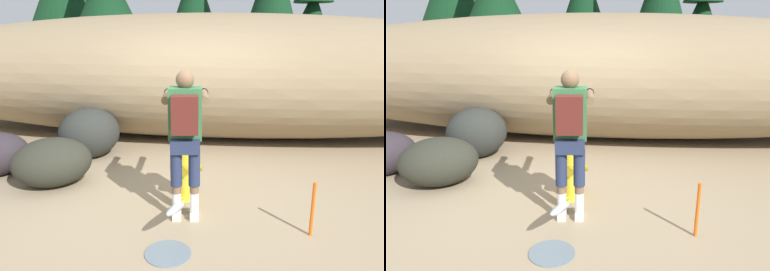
{
  "view_description": "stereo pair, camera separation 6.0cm",
  "coord_description": "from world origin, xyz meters",
  "views": [
    {
      "loc": [
        0.7,
        -4.33,
        2.1
      ],
      "look_at": [
        0.11,
        0.34,
        0.75
      ],
      "focal_mm": 34.62,
      "sensor_mm": 36.0,
      "label": 1
    },
    {
      "loc": [
        0.76,
        -4.32,
        2.1
      ],
      "look_at": [
        0.11,
        0.34,
        0.75
      ],
      "focal_mm": 34.62,
      "sensor_mm": 36.0,
      "label": 2
    }
  ],
  "objects": [
    {
      "name": "ground_plane",
      "position": [
        0.0,
        0.0,
        -0.02
      ],
      "size": [
        56.0,
        56.0,
        0.04
      ],
      "primitive_type": "cube",
      "color": "#998466"
    },
    {
      "name": "fire_hydrant",
      "position": [
        0.07,
        0.03,
        0.37
      ],
      "size": [
        0.41,
        0.36,
        0.8
      ],
      "color": "yellow",
      "rests_on": "ground_plane"
    },
    {
      "name": "hydrant_water_jet",
      "position": [
        0.07,
        -0.78,
        0.18
      ],
      "size": [
        0.46,
        1.36,
        0.5
      ],
      "color": "silver",
      "rests_on": "ground_plane"
    },
    {
      "name": "boulder_large",
      "position": [
        -1.83,
        0.2,
        0.34
      ],
      "size": [
        1.35,
        1.27,
        0.67
      ],
      "primitive_type": "ellipsoid",
      "rotation": [
        0.0,
        0.0,
        3.66
      ],
      "color": "#2B2C23",
      "rests_on": "ground_plane"
    },
    {
      "name": "boulder_small",
      "position": [
        -1.77,
        1.41,
        0.42
      ],
      "size": [
        1.34,
        1.34,
        0.85
      ],
      "primitive_type": "ellipsoid",
      "rotation": [
        0.0,
        0.0,
        3.94
      ],
      "color": "#282B27",
      "rests_on": "ground_plane"
    },
    {
      "name": "utility_worker",
      "position": [
        0.13,
        -0.47,
        1.07
      ],
      "size": [
        0.61,
        1.01,
        1.69
      ],
      "rotation": [
        0.0,
        0.0,
        1.69
      ],
      "color": "beige",
      "rests_on": "ground_plane"
    },
    {
      "name": "survey_stake",
      "position": [
        1.5,
        -0.72,
        0.3
      ],
      "size": [
        0.04,
        0.04,
        0.6
      ],
      "primitive_type": "cylinder",
      "color": "#E55914",
      "rests_on": "ground_plane"
    },
    {
      "name": "pine_tree_far_right",
      "position": [
        2.97,
        8.6,
        2.61
      ],
      "size": [
        1.93,
        1.93,
        4.86
      ],
      "color": "#47331E",
      "rests_on": "ground_plane"
    },
    {
      "name": "dirt_embankment",
      "position": [
        0.0,
        3.12,
        1.21
      ],
      "size": [
        14.87,
        3.2,
        2.42
      ],
      "primitive_type": "ellipsoid",
      "color": "#897556",
      "rests_on": "ground_plane"
    }
  ]
}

